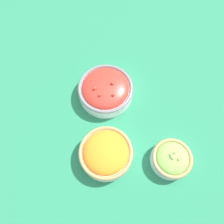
% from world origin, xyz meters
% --- Properties ---
extents(ground_plane, '(3.00, 3.00, 0.00)m').
position_xyz_m(ground_plane, '(0.00, 0.00, 0.00)').
color(ground_plane, '#23704C').
extents(bowl_cherry_tomatoes, '(0.19, 0.19, 0.08)m').
position_xyz_m(bowl_cherry_tomatoes, '(-0.09, 0.01, 0.04)').
color(bowl_cherry_tomatoes, white).
rests_on(bowl_cherry_tomatoes, ground_plane).
extents(bowl_carrots, '(0.17, 0.17, 0.07)m').
position_xyz_m(bowl_carrots, '(0.13, -0.06, 0.04)').
color(bowl_carrots, white).
rests_on(bowl_carrots, ground_plane).
extents(bowl_lettuce, '(0.13, 0.13, 0.07)m').
position_xyz_m(bowl_lettuce, '(0.21, 0.12, 0.03)').
color(bowl_lettuce, silver).
rests_on(bowl_lettuce, ground_plane).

